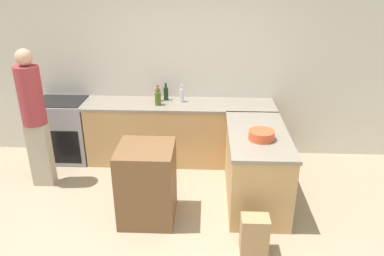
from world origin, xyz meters
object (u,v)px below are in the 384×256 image
Objects in this scene: island_table at (147,183)px; hot_sauce_bottle at (158,95)px; range_oven at (64,130)px; wine_bottle_dark at (166,93)px; vinegar_bottle_clear at (182,95)px; person_by_range at (34,114)px; mixing_bowl at (262,135)px; olive_oil_bottle at (158,98)px; paper_bag at (254,235)px.

hot_sauce_bottle is at bearing 92.00° from island_table.
range_oven is 1.58m from wine_bottle_dark.
vinegar_bottle_clear is 0.14× the size of person_by_range.
range_oven is 3.51× the size of vinegar_bottle_clear.
mixing_bowl is 1.23× the size of hot_sauce_bottle.
olive_oil_bottle is 1.08× the size of hot_sauce_bottle.
hot_sauce_bottle reaches higher than range_oven.
range_oven is 0.91m from person_by_range.
olive_oil_bottle is at bearing -82.00° from hot_sauce_bottle.
olive_oil_bottle is 0.23m from wine_bottle_dark.
range_oven is at bearing -174.68° from wine_bottle_dark.
mixing_bowl is 1.07m from paper_bag.
olive_oil_bottle is at bearing -112.11° from wine_bottle_dark.
person_by_range is at bearing -150.31° from wine_bottle_dark.
vinegar_bottle_clear is at bearing 24.48° from person_by_range.
mixing_bowl is 1.54m from vinegar_bottle_clear.
wine_bottle_dark is at bearing 87.76° from island_table.
vinegar_bottle_clear is 2.29m from paper_bag.
mixing_bowl is 0.16× the size of person_by_range.
olive_oil_bottle reaches higher than paper_bag.
mixing_bowl is 0.69× the size of paper_bag.
person_by_range is (-1.53, -0.87, -0.00)m from wine_bottle_dark.
olive_oil_bottle is 0.61× the size of paper_bag.
vinegar_bottle_clear reaches higher than paper_bag.
person_by_range is at bearing -155.52° from vinegar_bottle_clear.
olive_oil_bottle is at bearing 140.07° from mixing_bowl.
wine_bottle_dark is (1.48, 0.14, 0.54)m from range_oven.
mixing_bowl is at bearing 81.59° from paper_bag.
range_oven reaches higher than paper_bag.
hot_sauce_bottle is at bearing -158.62° from wine_bottle_dark.
island_table is 2.14× the size of paper_bag.
vinegar_bottle_clear reaches higher than olive_oil_bottle.
olive_oil_bottle is at bearing -3.12° from range_oven.
person_by_range reaches higher than wine_bottle_dark.
range_oven is at bearing 156.84° from mixing_bowl.
person_by_range is (-1.47, 0.65, 0.54)m from island_table.
person_by_range reaches higher than hot_sauce_bottle.
vinegar_bottle_clear is at bearing 113.11° from paper_bag.
person_by_range reaches higher than range_oven.
island_table is 1.58m from vinegar_bottle_clear.
paper_bag is at bearing -24.43° from person_by_range.
olive_oil_bottle is 0.14× the size of person_by_range.
hot_sauce_bottle is at bearing 120.55° from paper_bag.
range_oven is at bearing -176.05° from hot_sauce_bottle.
hot_sauce_bottle is 2.45m from paper_bag.
wine_bottle_dark is at bearing 67.89° from olive_oil_bottle.
person_by_range is at bearing -155.50° from olive_oil_bottle.
wine_bottle_dark is (0.06, 1.52, 0.54)m from island_table.
island_table is 1.27m from paper_bag.
wine_bottle_dark is at bearing 162.72° from vinegar_bottle_clear.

